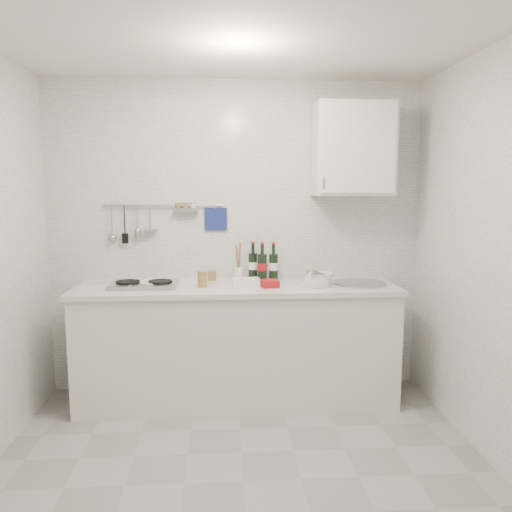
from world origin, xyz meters
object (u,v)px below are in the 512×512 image
at_px(wine_bottles, 263,262).
at_px(utensil_crock, 238,272).
at_px(wall_cabinet, 353,150).
at_px(plate_stack_sink, 318,279).
at_px(plate_stack_hob, 153,283).

relative_size(wine_bottles, utensil_crock, 1.00).
relative_size(wall_cabinet, wine_bottles, 2.26).
bearing_deg(plate_stack_sink, plate_stack_hob, 176.20).
height_order(wine_bottles, utensil_crock, same).
relative_size(plate_stack_hob, wine_bottles, 0.87).
distance_m(plate_stack_hob, plate_stack_sink, 1.26).
xyz_separation_m(wall_cabinet, utensil_crock, (-0.88, 0.05, -0.96)).
bearing_deg(plate_stack_hob, wall_cabinet, 2.76).
bearing_deg(plate_stack_hob, utensil_crock, 10.77).
xyz_separation_m(wall_cabinet, wine_bottles, (-0.69, 0.05, -0.87)).
bearing_deg(wall_cabinet, utensil_crock, 176.71).
height_order(wall_cabinet, utensil_crock, wall_cabinet).
height_order(wall_cabinet, wine_bottles, wall_cabinet).
distance_m(wine_bottles, utensil_crock, 0.21).
bearing_deg(wine_bottles, plate_stack_sink, -26.63).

